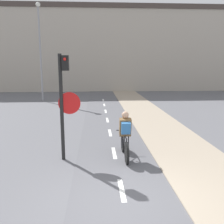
% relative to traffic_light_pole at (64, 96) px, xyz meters
% --- Properties ---
extents(ground_plane, '(120.00, 120.00, 0.00)m').
position_rel_traffic_light_pole_xyz_m(ground_plane, '(1.54, -2.60, -2.01)').
color(ground_plane, '#5B5B60').
extents(bike_lane, '(2.44, 60.00, 0.02)m').
position_rel_traffic_light_pole_xyz_m(bike_lane, '(1.54, -2.59, -2.00)').
color(bike_lane, '#56565B').
rests_on(bike_lane, ground_plane).
extents(building_row_background, '(60.00, 5.20, 9.11)m').
position_rel_traffic_light_pole_xyz_m(building_row_background, '(1.54, 22.00, 2.56)').
color(building_row_background, '#B2A899').
rests_on(building_row_background, ground_plane).
extents(traffic_light_pole, '(0.67, 0.25, 3.25)m').
position_rel_traffic_light_pole_xyz_m(traffic_light_pole, '(0.00, 0.00, 0.00)').
color(traffic_light_pole, black).
rests_on(traffic_light_pole, ground_plane).
extents(street_lamp_far, '(0.36, 0.36, 7.55)m').
position_rel_traffic_light_pole_xyz_m(street_lamp_far, '(-3.36, 12.89, 2.55)').
color(street_lamp_far, gray).
rests_on(street_lamp_far, ground_plane).
extents(cyclist_near, '(0.46, 1.75, 1.51)m').
position_rel_traffic_light_pole_xyz_m(cyclist_near, '(1.86, -0.01, -1.29)').
color(cyclist_near, black).
rests_on(cyclist_near, ground_plane).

